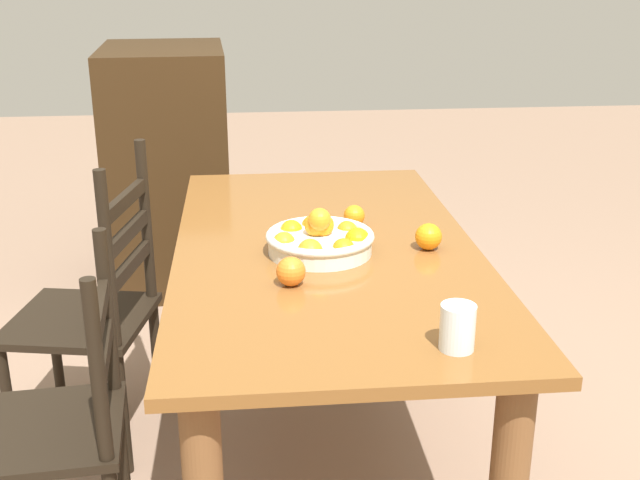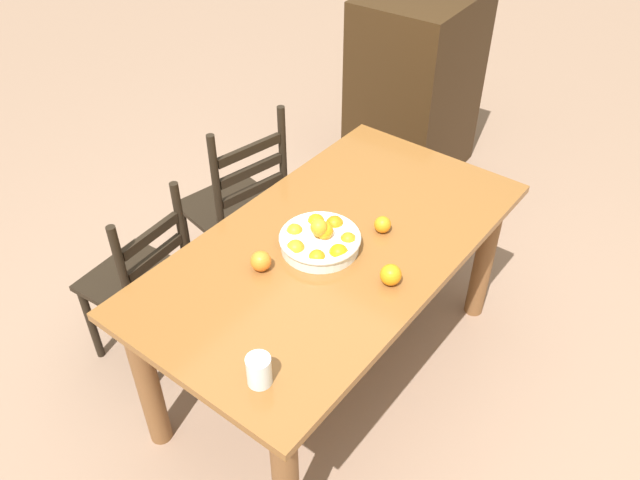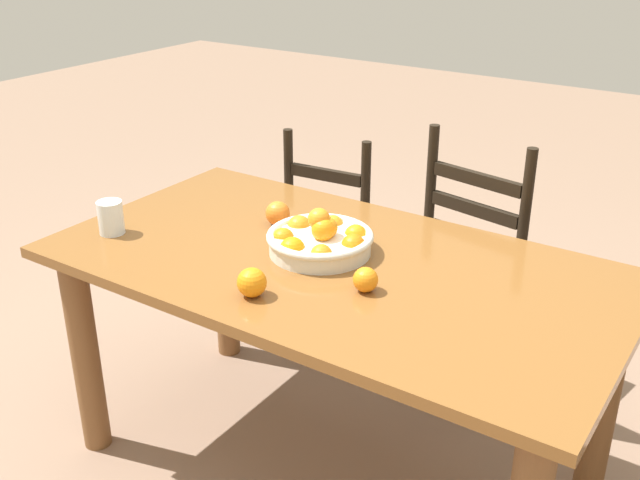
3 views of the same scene
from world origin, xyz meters
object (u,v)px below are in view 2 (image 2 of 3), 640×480
object	(u,v)px
cabinet	(416,89)
fruit_bowl	(320,240)
chair_near_window	(238,207)
drinking_glass	(259,370)
dining_table	(334,269)
orange_loose_2	(261,261)
orange_loose_0	(391,275)
chair_by_cabinet	(142,284)
orange_loose_1	(383,225)

from	to	relation	value
cabinet	fruit_bowl	bearing A→B (deg)	-163.79
chair_near_window	fruit_bowl	distance (m)	0.83
chair_near_window	drinking_glass	world-z (taller)	chair_near_window
cabinet	chair_near_window	bearing A→B (deg)	172.10
drinking_glass	cabinet	bearing A→B (deg)	19.51
dining_table	fruit_bowl	xyz separation A→B (m)	(-0.06, 0.02, 0.18)
dining_table	orange_loose_2	size ratio (longest dim) A/B	21.24
orange_loose_0	fruit_bowl	bearing A→B (deg)	89.92
chair_by_cabinet	cabinet	xyz separation A→B (m)	(2.07, -0.12, 0.14)
fruit_bowl	orange_loose_0	size ratio (longest dim) A/B	3.99
chair_by_cabinet	orange_loose_0	xyz separation A→B (m)	(0.36, -1.01, 0.36)
dining_table	chair_near_window	size ratio (longest dim) A/B	1.65
chair_near_window	orange_loose_1	bearing A→B (deg)	98.60
cabinet	orange_loose_1	distance (m)	1.65
dining_table	orange_loose_1	distance (m)	0.26
orange_loose_0	orange_loose_1	bearing A→B (deg)	38.86
fruit_bowl	orange_loose_2	distance (m)	0.25
fruit_bowl	dining_table	bearing A→B (deg)	-20.59
cabinet	orange_loose_0	world-z (taller)	cabinet
cabinet	dining_table	bearing A→B (deg)	-162.42
dining_table	cabinet	world-z (taller)	cabinet
chair_by_cabinet	orange_loose_2	xyz separation A→B (m)	(0.14, -0.60, 0.36)
orange_loose_1	drinking_glass	world-z (taller)	drinking_glass
chair_near_window	orange_loose_2	bearing A→B (deg)	62.15
orange_loose_0	drinking_glass	size ratio (longest dim) A/B	0.75
cabinet	orange_loose_1	size ratio (longest dim) A/B	17.08
chair_near_window	fruit_bowl	world-z (taller)	chair_near_window
orange_loose_1	fruit_bowl	bearing A→B (deg)	150.41
dining_table	orange_loose_2	bearing A→B (deg)	157.14
chair_near_window	orange_loose_0	distance (m)	1.11
chair_by_cabinet	orange_loose_1	distance (m)	1.08
cabinet	orange_loose_1	world-z (taller)	cabinet
chair_near_window	cabinet	size ratio (longest dim) A/B	0.87
dining_table	drinking_glass	world-z (taller)	drinking_glass
cabinet	orange_loose_0	size ratio (longest dim) A/B	14.65
orange_loose_1	dining_table	bearing A→B (deg)	147.48
chair_near_window	orange_loose_0	xyz separation A→B (m)	(-0.27, -1.03, 0.32)
dining_table	orange_loose_1	size ratio (longest dim) A/B	24.50
cabinet	orange_loose_1	xyz separation A→B (m)	(-1.47, -0.71, 0.21)
fruit_bowl	drinking_glass	size ratio (longest dim) A/B	3.00
fruit_bowl	orange_loose_2	xyz separation A→B (m)	(-0.23, 0.10, -0.00)
chair_by_cabinet	orange_loose_0	bearing A→B (deg)	104.87
orange_loose_1	orange_loose_0	bearing A→B (deg)	-141.14
orange_loose_0	cabinet	bearing A→B (deg)	27.82
orange_loose_0	orange_loose_1	xyz separation A→B (m)	(0.23, 0.19, -0.01)
fruit_bowl	drinking_glass	distance (m)	0.66
cabinet	orange_loose_0	xyz separation A→B (m)	(-1.70, -0.90, 0.21)
orange_loose_1	drinking_glass	distance (m)	0.85
fruit_bowl	orange_loose_0	bearing A→B (deg)	-90.08
dining_table	orange_loose_1	world-z (taller)	orange_loose_1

